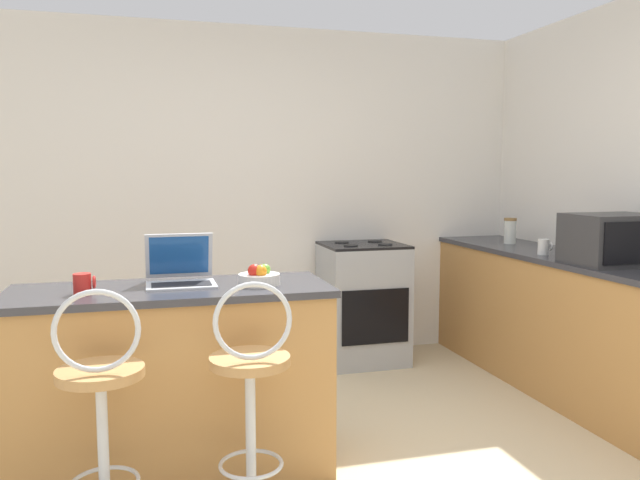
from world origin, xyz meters
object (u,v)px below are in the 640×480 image
at_px(laptop, 180,271).
at_px(stove_range, 363,303).
at_px(mug_red, 83,284).
at_px(fruit_bowl, 259,277).
at_px(bar_stool_far, 251,408).
at_px(storage_jar, 510,231).
at_px(mug_white, 544,247).
at_px(bar_stool_near, 102,423).
at_px(microwave, 613,239).

height_order(laptop, stove_range, laptop).
xyz_separation_m(mug_red, fruit_bowl, (0.81, 0.00, -0.01)).
bearing_deg(bar_stool_far, laptop, 111.82).
bearing_deg(bar_stool_far, storage_jar, 36.96).
bearing_deg(laptop, stove_range, 44.11).
bearing_deg(mug_red, mug_white, 12.35).
distance_m(bar_stool_near, fruit_bowl, 0.98).
bearing_deg(bar_stool_near, stove_range, 48.39).
bearing_deg(mug_red, fruit_bowl, 0.26).
height_order(bar_stool_far, stove_range, bar_stool_far).
distance_m(bar_stool_far, mug_white, 2.48).
xyz_separation_m(stove_range, mug_red, (-1.90, -1.56, 0.51)).
bearing_deg(stove_range, mug_white, -44.28).
bearing_deg(laptop, storage_jar, 23.72).
relative_size(laptop, microwave, 0.66).
bearing_deg(laptop, microwave, -0.53).
relative_size(microwave, mug_white, 4.86).
height_order(stove_range, storage_jar, storage_jar).
height_order(laptop, mug_white, laptop).
height_order(storage_jar, fruit_bowl, storage_jar).
relative_size(mug_red, fruit_bowl, 0.48).
bearing_deg(storage_jar, laptop, -156.28).
relative_size(bar_stool_far, storage_jar, 5.27).
height_order(laptop, microwave, microwave).
distance_m(bar_stool_far, laptop, 0.83).
bearing_deg(microwave, mug_red, -177.67).
bearing_deg(bar_stool_near, mug_white, 21.70).
bearing_deg(storage_jar, fruit_bowl, -150.00).
distance_m(stove_range, mug_white, 1.43).
bearing_deg(mug_white, bar_stool_near, -158.30).
relative_size(stove_range, mug_white, 9.05).
xyz_separation_m(mug_white, storage_jar, (0.15, 0.65, 0.05)).
relative_size(microwave, stove_range, 0.54).
xyz_separation_m(microwave, fruit_bowl, (-2.16, -0.12, -0.11)).
xyz_separation_m(mug_white, mug_red, (-2.85, -0.63, -0.01)).
distance_m(bar_stool_near, stove_range, 2.72).
bearing_deg(mug_white, fruit_bowl, -163.09).
bearing_deg(microwave, storage_jar, 88.23).
height_order(microwave, fruit_bowl, microwave).
relative_size(mug_white, storage_jar, 0.52).
bearing_deg(laptop, mug_red, -161.90).
relative_size(bar_stool_far, mug_red, 10.81).
xyz_separation_m(laptop, fruit_bowl, (0.37, -0.14, -0.02)).
xyz_separation_m(microwave, mug_white, (-0.11, 0.50, -0.10)).
xyz_separation_m(microwave, mug_red, (-2.97, -0.12, -0.11)).
distance_m(mug_white, fruit_bowl, 2.14).
bearing_deg(storage_jar, microwave, -91.77).
bearing_deg(mug_white, microwave, -77.28).
height_order(bar_stool_near, mug_red, bar_stool_near).
distance_m(microwave, storage_jar, 1.15).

